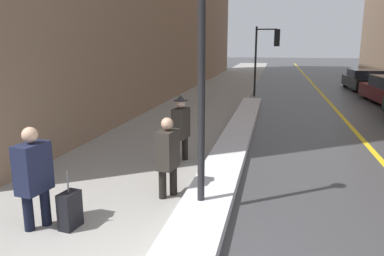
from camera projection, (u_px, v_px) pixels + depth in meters
The scene contains 10 objects.
sidewalk_slab at pixel (208, 101), 19.19m from camera, with size 4.00×80.00×0.01m.
road_centre_stripe at pixel (331, 105), 17.92m from camera, with size 0.16×80.00×0.00m.
snow_bank_curb at pixel (235, 140), 10.85m from camera, with size 0.86×16.49×0.22m.
lamp_post at pixel (202, 48), 5.88m from camera, with size 0.28×0.28×4.61m.
traffic_light_near at pixel (269, 46), 20.28m from camera, with size 1.31×0.32×3.77m.
pedestrian_nearside at pixel (34, 173), 5.71m from camera, with size 0.38×0.57×1.63m.
pedestrian_in_glasses at pixel (168, 154), 6.92m from camera, with size 0.36×0.53×1.53m.
pedestrian_in_fedora at pixel (181, 125), 9.10m from camera, with size 0.37×0.54×1.65m.
parked_car_black at pixel (364, 80), 23.80m from camera, with size 1.95×4.47×1.27m.
rolling_suitcase at pixel (70, 210), 5.83m from camera, with size 0.27×0.39×0.95m.
Camera 1 is at (1.33, -3.76, 2.84)m, focal length 35.00 mm.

